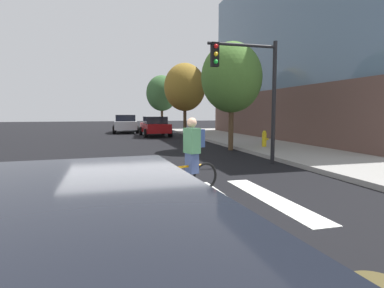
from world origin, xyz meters
TOP-DOWN VIEW (x-y plane):
  - ground_plane at (0.00, 0.00)m, footprint 120.00×120.00m
  - crosswalk_stripes at (0.02, 0.00)m, footprint 6.06×3.55m
  - manhole_cover at (2.18, -3.29)m, footprint 0.64×0.64m
  - sedan_mid at (3.04, 17.92)m, footprint 2.08×4.32m
  - sedan_far at (1.14, 22.53)m, footprint 2.35×4.68m
  - cyclist at (1.27, 0.90)m, footprint 1.65×0.58m
  - traffic_light_near at (4.22, 3.93)m, footprint 2.47×0.28m
  - fire_hydrant at (6.85, 7.86)m, footprint 0.33×0.22m
  - street_tree_near at (5.21, 8.11)m, footprint 2.85×2.85m
  - street_tree_mid at (5.09, 16.68)m, footprint 3.02×3.02m
  - street_tree_far at (4.92, 25.49)m, footprint 3.08×3.08m
  - corner_building at (17.76, 12.64)m, footprint 16.72×18.81m

SIDE VIEW (x-z plane):
  - ground_plane at x=0.00m, z-range 0.00..0.00m
  - manhole_cover at x=2.18m, z-range 0.00..0.01m
  - crosswalk_stripes at x=0.02m, z-range 0.00..0.01m
  - fire_hydrant at x=6.85m, z-range 0.14..0.92m
  - sedan_mid at x=3.04m, z-range 0.02..1.51m
  - sedan_far at x=1.14m, z-range 0.03..1.61m
  - cyclist at x=1.27m, z-range 0.00..1.69m
  - traffic_light_near at x=4.22m, z-range 0.76..4.96m
  - street_tree_near at x=5.21m, z-range 0.89..5.96m
  - street_tree_mid at x=5.09m, z-range 0.94..6.31m
  - street_tree_far at x=4.92m, z-range 0.96..6.44m
  - corner_building at x=17.76m, z-range -0.05..11.47m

